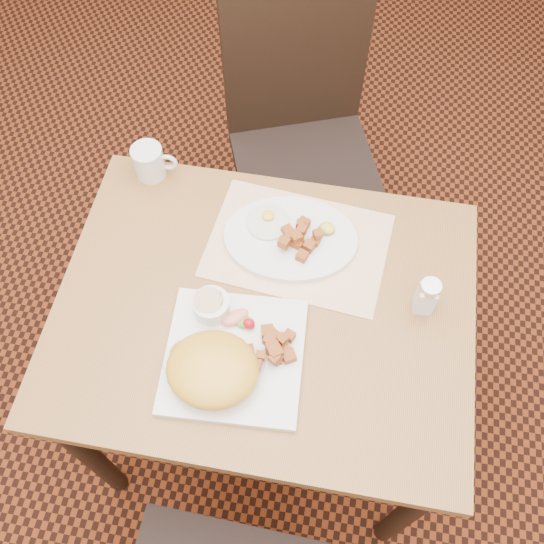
{
  "coord_description": "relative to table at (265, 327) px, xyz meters",
  "views": [
    {
      "loc": [
        0.12,
        -0.57,
        1.92
      ],
      "look_at": [
        0.01,
        0.05,
        0.82
      ],
      "focal_mm": 40.0,
      "sensor_mm": 36.0,
      "label": 1
    }
  ],
  "objects": [
    {
      "name": "ramekin",
      "position": [
        -0.1,
        -0.04,
        0.15
      ],
      "size": [
        0.08,
        0.08,
        0.04
      ],
      "color": "silver",
      "rests_on": "plate_square"
    },
    {
      "name": "salt_shaker",
      "position": [
        0.33,
        0.06,
        0.16
      ],
      "size": [
        0.04,
        0.04,
        0.1
      ],
      "color": "white",
      "rests_on": "table"
    },
    {
      "name": "chair_far",
      "position": [
        -0.02,
        0.7,
        -0.1
      ],
      "size": [
        0.55,
        0.55,
        0.97
      ],
      "rotation": [
        0.0,
        0.0,
        3.51
      ],
      "color": "black",
      "rests_on": "ground"
    },
    {
      "name": "garnish_ov",
      "position": [
        0.11,
        0.2,
        0.14
      ],
      "size": [
        0.05,
        0.04,
        0.02
      ],
      "color": "#387223",
      "rests_on": "plate_oval"
    },
    {
      "name": "garnish_sq",
      "position": [
        -0.04,
        -0.05,
        0.14
      ],
      "size": [
        0.08,
        0.06,
        0.03
      ],
      "color": "#387223",
      "rests_on": "plate_square"
    },
    {
      "name": "home_fries_ov",
      "position": [
        0.05,
        0.16,
        0.15
      ],
      "size": [
        0.1,
        0.11,
        0.04
      ],
      "color": "#A4501A",
      "rests_on": "plate_oval"
    },
    {
      "name": "home_fries_sq",
      "position": [
        0.04,
        -0.1,
        0.14
      ],
      "size": [
        0.11,
        0.11,
        0.04
      ],
      "color": "#A4501A",
      "rests_on": "plate_square"
    },
    {
      "name": "plate_oval",
      "position": [
        0.03,
        0.17,
        0.12
      ],
      "size": [
        0.32,
        0.25,
        0.02
      ],
      "primitive_type": null,
      "rotation": [
        0.0,
        0.0,
        0.09
      ],
      "color": "silver",
      "rests_on": "placemat"
    },
    {
      "name": "ground",
      "position": [
        0.0,
        0.0,
        -0.64
      ],
      "size": [
        8.0,
        8.0,
        0.0
      ],
      "primitive_type": "plane",
      "color": "black",
      "rests_on": "ground"
    },
    {
      "name": "fried_egg",
      "position": [
        -0.03,
        0.2,
        0.13
      ],
      "size": [
        0.1,
        0.1,
        0.02
      ],
      "color": "white",
      "rests_on": "plate_oval"
    },
    {
      "name": "plate_square",
      "position": [
        -0.04,
        -0.13,
        0.12
      ],
      "size": [
        0.3,
        0.3,
        0.02
      ],
      "primitive_type": "cube",
      "rotation": [
        0.0,
        0.0,
        0.06
      ],
      "color": "silver",
      "rests_on": "table"
    },
    {
      "name": "placemat",
      "position": [
        0.05,
        0.17,
        0.11
      ],
      "size": [
        0.43,
        0.32,
        0.0
      ],
      "primitive_type": "cube",
      "rotation": [
        0.0,
        0.0,
        -0.1
      ],
      "color": "white",
      "rests_on": "table"
    },
    {
      "name": "hollandaise_mound",
      "position": [
        -0.07,
        -0.18,
        0.16
      ],
      "size": [
        0.19,
        0.17,
        0.07
      ],
      "color": "gold",
      "rests_on": "plate_square"
    },
    {
      "name": "table",
      "position": [
        0.0,
        0.0,
        0.0
      ],
      "size": [
        0.9,
        0.7,
        0.75
      ],
      "color": "#97622E",
      "rests_on": "ground"
    },
    {
      "name": "coffee_mug",
      "position": [
        -0.34,
        0.31,
        0.15
      ],
      "size": [
        0.11,
        0.07,
        0.08
      ],
      "color": "silver",
      "rests_on": "table"
    }
  ]
}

